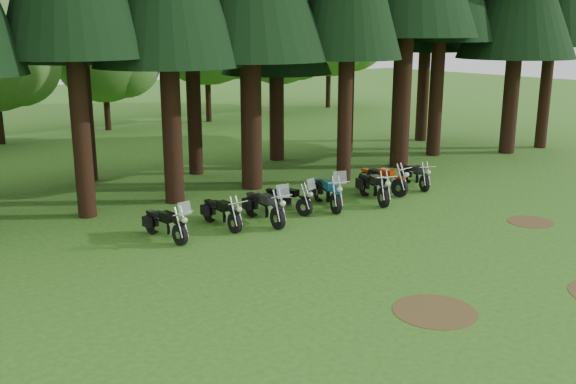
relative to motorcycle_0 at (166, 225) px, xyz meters
The scene contains 15 objects.
ground 7.95m from the motorcycle_0, 47.64° to the right, with size 120.00×120.00×0.00m, color #2A6118.
decid_4 21.95m from the motorcycle_0, 71.29° to the left, with size 5.93×5.76×7.41m.
decid_5 24.77m from the motorcycle_0, 55.49° to the left, with size 8.45×8.21×10.56m.
decid_6 29.63m from the motorcycle_0, 46.30° to the left, with size 7.06×6.86×8.82m.
decid_7 32.99m from the motorcycle_0, 40.19° to the left, with size 8.44×8.20×10.55m.
dirt_patch_0 8.22m from the motorcycle_0, 73.37° to the right, with size 1.80×1.80×0.01m, color #4C3D1E.
dirt_patch_1 11.22m from the motorcycle_0, 28.58° to the right, with size 1.40×1.40×0.01m, color #4C3D1E.
motorcycle_0 is the anchor object (origin of this frame).
motorcycle_1 1.88m from the motorcycle_0, ahead, with size 0.29×2.05×0.83m.
motorcycle_2 3.21m from the motorcycle_0, ahead, with size 0.50×2.30×1.45m.
motorcycle_3 4.46m from the motorcycle_0, ahead, with size 0.77×2.01×1.27m.
motorcycle_4 5.89m from the motorcycle_0, ahead, with size 1.07×2.32×1.49m.
motorcycle_5 7.73m from the motorcycle_0, ahead, with size 0.95×2.21×0.94m.
motorcycle_6 8.78m from the motorcycle_0, ahead, with size 0.39×2.26×0.92m.
motorcycle_7 10.43m from the motorcycle_0, ahead, with size 0.87×1.96×0.84m.
Camera 1 is at (-13.17, -10.15, 5.87)m, focal length 40.00 mm.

